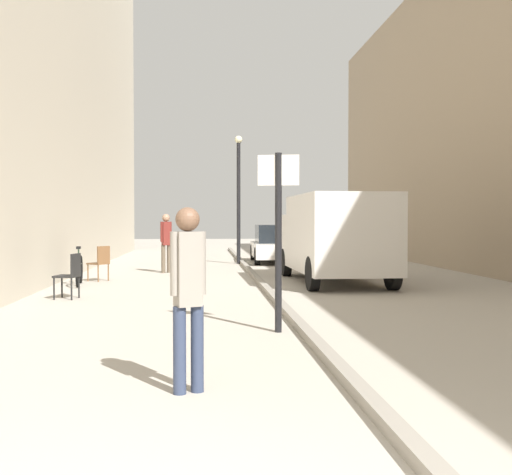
% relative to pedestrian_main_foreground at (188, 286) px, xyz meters
% --- Properties ---
extents(ground_plane, '(80.00, 80.00, 0.00)m').
position_rel_pedestrian_main_foreground_xyz_m(ground_plane, '(-0.00, 8.47, -1.01)').
color(ground_plane, '#A8A093').
extents(kerb_strip, '(0.16, 40.00, 0.12)m').
position_rel_pedestrian_main_foreground_xyz_m(kerb_strip, '(1.58, 8.47, -0.95)').
color(kerb_strip, gray).
rests_on(kerb_strip, ground_plane).
extents(pedestrian_main_foreground, '(0.33, 0.26, 1.75)m').
position_rel_pedestrian_main_foreground_xyz_m(pedestrian_main_foreground, '(0.00, 0.00, 0.00)').
color(pedestrian_main_foreground, '#2D3851').
rests_on(pedestrian_main_foreground, ground_plane).
extents(pedestrian_mid_block, '(0.34, 0.27, 1.82)m').
position_rel_pedestrian_main_foreground_xyz_m(pedestrian_mid_block, '(-1.01, 13.57, 0.04)').
color(pedestrian_mid_block, brown).
rests_on(pedestrian_mid_block, ground_plane).
extents(delivery_van, '(2.23, 5.57, 2.26)m').
position_rel_pedestrian_main_foreground_xyz_m(delivery_van, '(3.54, 10.19, 0.22)').
color(delivery_van, silver).
rests_on(delivery_van, ground_plane).
extents(parked_car, '(1.93, 4.25, 1.45)m').
position_rel_pedestrian_main_foreground_xyz_m(parked_car, '(2.94, 18.00, -0.30)').
color(parked_car, silver).
rests_on(parked_car, ground_plane).
extents(street_sign_post, '(0.59, 0.16, 2.60)m').
position_rel_pedestrian_main_foreground_xyz_m(street_sign_post, '(1.22, 3.10, 0.54)').
color(street_sign_post, black).
rests_on(street_sign_post, ground_plane).
extents(lamp_post, '(0.28, 0.28, 4.76)m').
position_rel_pedestrian_main_foreground_xyz_m(lamp_post, '(1.45, 17.34, 1.71)').
color(lamp_post, black).
rests_on(lamp_post, ground_plane).
extents(bicycle_leaning, '(0.27, 1.76, 0.98)m').
position_rel_pedestrian_main_foreground_xyz_m(bicycle_leaning, '(-2.96, 10.02, -0.63)').
color(bicycle_leaning, black).
rests_on(bicycle_leaning, ground_plane).
extents(cafe_chair_near_window, '(0.61, 0.61, 0.94)m').
position_rel_pedestrian_main_foreground_xyz_m(cafe_chair_near_window, '(-2.60, 11.02, -0.46)').
color(cafe_chair_near_window, brown).
rests_on(cafe_chair_near_window, ground_plane).
extents(cafe_chair_by_doorway, '(0.52, 0.52, 0.94)m').
position_rel_pedestrian_main_foreground_xyz_m(cafe_chair_by_doorway, '(-2.59, 7.26, -0.46)').
color(cafe_chair_by_doorway, black).
rests_on(cafe_chair_by_doorway, ground_plane).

